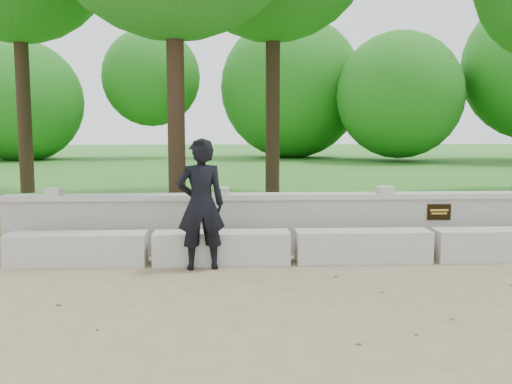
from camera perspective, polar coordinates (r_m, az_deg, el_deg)
ground at (r=6.91m, az=22.57°, el=-10.07°), size 80.00×80.00×0.00m
lawn at (r=20.25m, az=5.41°, el=1.52°), size 40.00×22.00×0.25m
concrete_bench at (r=8.55m, az=17.17°, el=-5.12°), size 11.90×0.45×0.45m
parapet_wall at (r=9.16m, az=15.73°, el=-2.78°), size 12.50×0.35×0.90m
man_main at (r=7.64m, az=-5.53°, el=-1.24°), size 0.70×0.63×1.76m
shrub_a at (r=9.37m, az=-2.31°, el=-2.03°), size 0.33×0.31×0.53m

